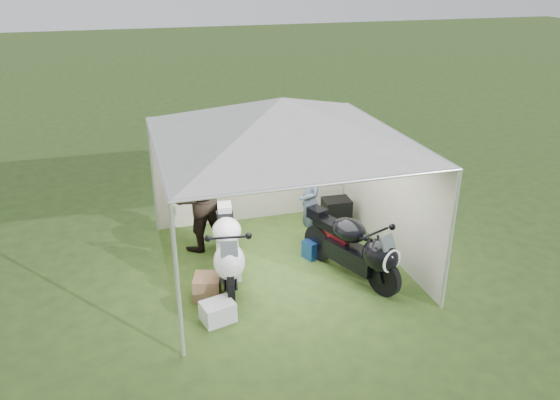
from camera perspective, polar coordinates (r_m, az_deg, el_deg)
The scene contains 10 objects.
ground at distance 9.81m, azimuth 0.19°, elevation -6.67°, with size 80.00×80.00×0.00m, color #30471D.
canopy_tent at distance 8.83m, azimuth 0.15°, elevation 8.03°, with size 5.66×5.66×3.00m.
motorcycle_white at distance 9.06m, azimuth -5.48°, elevation -5.13°, with size 0.70×2.21×1.09m.
motorcycle_black at distance 9.19m, azimuth 7.93°, elevation -4.90°, with size 1.08×2.06×1.07m.
paddock_stand at distance 10.01m, azimuth 3.73°, elevation -4.99°, with size 0.45×0.28×0.33m, color #214EB0.
person_dark_jacket at distance 10.04m, azimuth -8.62°, elevation 0.09°, with size 0.96×0.75×1.98m, color black.
person_blue_jacket at distance 9.97m, azimuth 3.24°, elevation -0.27°, with size 0.67×0.44×1.84m, color slate.
equipment_box at distance 11.21m, azimuth 5.91°, elevation -1.20°, with size 0.55×0.44×0.55m, color black.
crate_0 at distance 8.36m, azimuth -6.51°, elevation -11.51°, with size 0.47×0.37×0.31m, color silver.
crate_1 at distance 8.90m, azimuth -7.59°, elevation -8.97°, with size 0.42×0.42×0.37m, color #816043.
Camera 1 is at (-2.43, -8.13, 4.93)m, focal length 35.00 mm.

